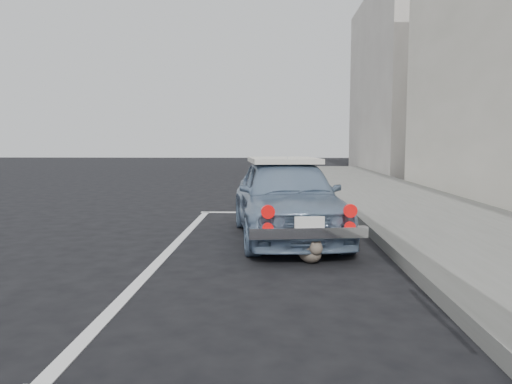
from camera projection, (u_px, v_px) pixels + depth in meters
ground at (209, 355)px, 3.22m from camera, size 80.00×80.00×0.00m
building_far at (406, 83)px, 22.48m from camera, size 3.50×10.00×8.00m
pline_front at (278, 213)px, 9.67m from camera, size 3.00×0.12×0.01m
pline_side at (168, 252)px, 6.24m from camera, size 0.12×7.00×0.01m
retro_coupe at (286, 197)px, 7.09m from camera, size 1.79×3.57×1.17m
cat at (311, 251)px, 5.66m from camera, size 0.36×0.54×0.30m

